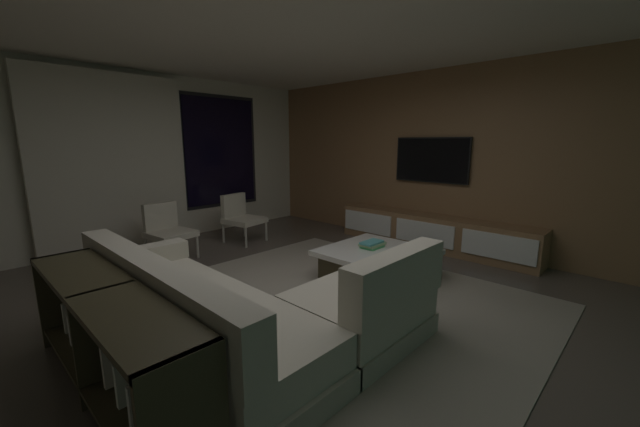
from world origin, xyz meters
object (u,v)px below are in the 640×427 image
book_stack_on_coffee_table (372,244)px  media_console (434,233)px  accent_chair_near_window (241,215)px  sectional_couch (243,313)px  console_table_behind_couch (108,336)px  coffee_table (377,264)px  accent_chair_by_curtain (167,228)px  mounted_tv (431,160)px

book_stack_on_coffee_table → media_console: size_ratio=0.10×
book_stack_on_coffee_table → accent_chair_near_window: bearing=94.0°
sectional_couch → accent_chair_near_window: sectional_couch is taller
sectional_couch → console_table_behind_couch: bearing=172.0°
coffee_table → accent_chair_by_curtain: size_ratio=1.49×
book_stack_on_coffee_table → accent_chair_near_window: accent_chair_near_window is taller
media_console → console_table_behind_couch: 4.52m
sectional_couch → accent_chair_near_window: bearing=56.0°
sectional_couch → book_stack_on_coffee_table: sectional_couch is taller
book_stack_on_coffee_table → accent_chair_near_window: size_ratio=0.41×
coffee_table → accent_chair_by_curtain: 2.96m
mounted_tv → coffee_table: bearing=-170.9°
accent_chair_near_window → coffee_table: bearing=-87.1°
mounted_tv → book_stack_on_coffee_table: bearing=-174.2°
book_stack_on_coffee_table → console_table_behind_couch: console_table_behind_couch is taller
book_stack_on_coffee_table → media_console: (1.59, -0.02, -0.15)m
sectional_couch → accent_chair_by_curtain: 2.78m
accent_chair_near_window → accent_chair_by_curtain: 1.23m
book_stack_on_coffee_table → coffee_table: bearing=-112.1°
accent_chair_near_window → console_table_behind_couch: size_ratio=0.37×
book_stack_on_coffee_table → accent_chair_near_window: (-0.18, 2.52, 0.03)m
mounted_tv → accent_chair_near_window: bearing=129.8°
console_table_behind_couch → mounted_tv: bearing=3.1°
console_table_behind_couch → accent_chair_near_window: bearing=43.3°
mounted_tv → console_table_behind_couch: mounted_tv is taller
accent_chair_by_curtain → console_table_behind_couch: (-1.52, -2.58, -0.01)m
sectional_couch → media_console: size_ratio=0.81×
accent_chair_by_curtain → media_console: 3.92m
coffee_table → mounted_tv: 2.17m
sectional_couch → coffee_table: (1.97, 0.09, -0.10)m
sectional_couch → book_stack_on_coffee_table: bearing=5.8°
accent_chair_by_curtain → media_console: bearing=-40.1°
accent_chair_near_window → accent_chair_by_curtain: bearing=-179.5°
sectional_couch → mounted_tv: (3.78, 0.38, 1.06)m
sectional_couch → mounted_tv: bearing=5.8°
accent_chair_by_curtain → media_console: size_ratio=0.25×
console_table_behind_couch → accent_chair_by_curtain: bearing=59.5°
sectional_couch → book_stack_on_coffee_table: (2.01, 0.20, 0.11)m
media_console → mounted_tv: bearing=47.6°
accent_chair_near_window → console_table_behind_couch: 3.78m
media_console → coffee_table: bearing=-176.8°
media_console → console_table_behind_couch: (-4.51, -0.06, 0.17)m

